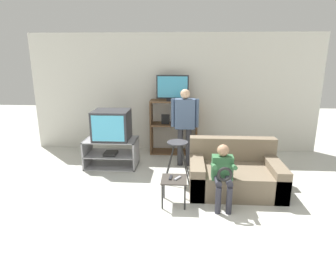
% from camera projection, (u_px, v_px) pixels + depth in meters
% --- Properties ---
extents(ground_plane, '(18.00, 18.00, 0.00)m').
position_uv_depth(ground_plane, '(160.00, 248.00, 3.20)').
color(ground_plane, beige).
extents(wall_back, '(6.40, 0.06, 2.60)m').
position_uv_depth(wall_back, '(174.00, 93.00, 6.27)').
color(wall_back, silver).
rests_on(wall_back, ground_plane).
extents(tv_stand, '(1.00, 0.58, 0.55)m').
position_uv_depth(tv_stand, '(112.00, 153.00, 5.52)').
color(tv_stand, '#939399').
rests_on(tv_stand, ground_plane).
extents(television_main, '(0.68, 0.57, 0.57)m').
position_uv_depth(television_main, '(112.00, 125.00, 5.39)').
color(television_main, '#2D2D33').
rests_on(television_main, tv_stand).
extents(media_shelf, '(1.03, 0.40, 1.19)m').
position_uv_depth(media_shelf, '(174.00, 126.00, 6.19)').
color(media_shelf, brown).
rests_on(media_shelf, ground_plane).
extents(television_flat, '(0.68, 0.20, 0.54)m').
position_uv_depth(television_flat, '(173.00, 88.00, 5.96)').
color(television_flat, black).
rests_on(television_flat, media_shelf).
extents(folding_stool, '(0.45, 0.40, 0.71)m').
position_uv_depth(folding_stool, '(178.00, 149.00, 4.79)').
color(folding_stool, black).
rests_on(folding_stool, ground_plane).
extents(snack_table, '(0.37, 0.37, 0.40)m').
position_uv_depth(snack_table, '(174.00, 183.00, 4.08)').
color(snack_table, '#38332D').
rests_on(snack_table, ground_plane).
extents(remote_control_black, '(0.05, 0.15, 0.02)m').
position_uv_depth(remote_control_black, '(171.00, 177.00, 4.08)').
color(remote_control_black, '#232328').
rests_on(remote_control_black, snack_table).
extents(remote_control_white, '(0.11, 0.14, 0.02)m').
position_uv_depth(remote_control_white, '(178.00, 178.00, 4.06)').
color(remote_control_white, gray).
rests_on(remote_control_white, snack_table).
extents(couch, '(1.45, 0.97, 0.78)m').
position_uv_depth(couch, '(234.00, 174.00, 4.57)').
color(couch, '#756651').
rests_on(couch, ground_plane).
extents(person_standing_adult, '(0.53, 0.20, 1.52)m').
position_uv_depth(person_standing_adult, '(185.00, 120.00, 5.38)').
color(person_standing_adult, '#2D2D33').
rests_on(person_standing_adult, ground_plane).
extents(person_seated_child, '(0.33, 0.43, 0.91)m').
position_uv_depth(person_seated_child, '(223.00, 171.00, 3.98)').
color(person_seated_child, '#2D2D38').
rests_on(person_seated_child, ground_plane).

